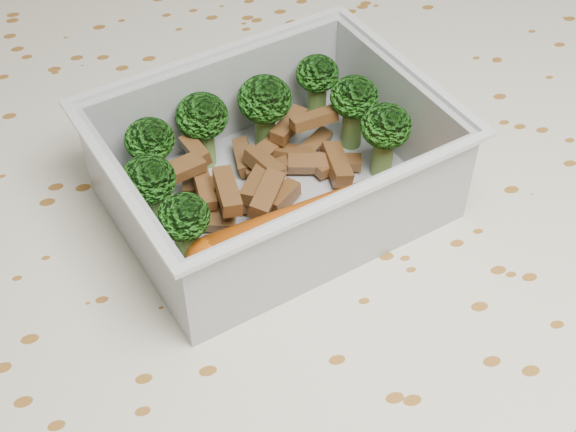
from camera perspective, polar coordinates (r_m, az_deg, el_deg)
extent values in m
cube|color=brown|center=(0.50, 0.81, -3.11)|extent=(1.40, 0.90, 0.04)
cube|color=silver|center=(0.48, 0.84, -1.34)|extent=(1.46, 0.96, 0.01)
cube|color=silver|center=(0.50, -0.97, 1.17)|extent=(0.22, 0.18, 0.00)
cube|color=silver|center=(0.52, -4.90, 8.27)|extent=(0.18, 0.05, 0.06)
cube|color=silver|center=(0.43, 3.60, -1.26)|extent=(0.18, 0.05, 0.06)
cube|color=silver|center=(0.51, 7.73, 7.43)|extent=(0.04, 0.13, 0.06)
cube|color=silver|center=(0.45, -10.97, -0.16)|extent=(0.04, 0.13, 0.06)
cube|color=silver|center=(0.51, -5.39, 11.42)|extent=(0.19, 0.06, 0.00)
cube|color=silver|center=(0.41, 4.19, 1.35)|extent=(0.19, 0.06, 0.00)
cube|color=silver|center=(0.50, 8.55, 10.48)|extent=(0.04, 0.14, 0.00)
cube|color=silver|center=(0.43, -12.16, 2.57)|extent=(0.04, 0.14, 0.00)
cylinder|color=#608C3F|center=(0.50, -9.47, 3.22)|extent=(0.02, 0.02, 0.03)
ellipsoid|color=#27781D|center=(0.48, -9.82, 5.36)|extent=(0.03, 0.03, 0.03)
cylinder|color=#608C3F|center=(0.51, -5.93, 4.94)|extent=(0.02, 0.02, 0.03)
ellipsoid|color=#27781D|center=(0.50, -6.15, 7.08)|extent=(0.03, 0.03, 0.03)
cylinder|color=#608C3F|center=(0.52, -1.61, 6.17)|extent=(0.02, 0.02, 0.03)
ellipsoid|color=#27781D|center=(0.51, -1.67, 8.31)|extent=(0.03, 0.03, 0.03)
cylinder|color=#608C3F|center=(0.54, 2.03, 7.99)|extent=(0.02, 0.02, 0.03)
ellipsoid|color=#27781D|center=(0.53, 2.10, 10.10)|extent=(0.03, 0.03, 0.02)
cylinder|color=#608C3F|center=(0.47, -9.54, 0.42)|extent=(0.02, 0.02, 0.03)
ellipsoid|color=#27781D|center=(0.46, -9.91, 2.58)|extent=(0.03, 0.03, 0.03)
cylinder|color=#608C3F|center=(0.52, 4.57, 6.30)|extent=(0.02, 0.02, 0.03)
ellipsoid|color=#27781D|center=(0.51, 4.73, 8.43)|extent=(0.03, 0.03, 0.03)
cylinder|color=#608C3F|center=(0.45, -7.15, -2.22)|extent=(0.02, 0.02, 0.03)
ellipsoid|color=#27781D|center=(0.43, -7.44, -0.05)|extent=(0.03, 0.03, 0.02)
cylinder|color=#608C3F|center=(0.51, 6.73, 4.23)|extent=(0.02, 0.02, 0.03)
ellipsoid|color=#27781D|center=(0.49, 6.98, 6.38)|extent=(0.03, 0.03, 0.03)
cube|color=brown|center=(0.51, 0.28, 3.83)|extent=(0.03, 0.02, 0.01)
cube|color=brown|center=(0.47, -5.40, -0.34)|extent=(0.03, 0.02, 0.01)
cube|color=brown|center=(0.49, -1.70, 3.67)|extent=(0.02, 0.03, 0.01)
cube|color=brown|center=(0.51, -1.46, 4.77)|extent=(0.03, 0.03, 0.01)
cube|color=brown|center=(0.52, 0.07, 6.49)|extent=(0.03, 0.03, 0.01)
cube|color=brown|center=(0.51, 2.01, 3.75)|extent=(0.02, 0.03, 0.01)
cube|color=brown|center=(0.48, -7.62, 3.32)|extent=(0.03, 0.02, 0.01)
cube|color=brown|center=(0.51, -3.15, 4.22)|extent=(0.01, 0.03, 0.01)
cube|color=brown|center=(0.46, -4.34, 1.78)|extent=(0.01, 0.03, 0.01)
cube|color=brown|center=(0.48, -6.02, 0.59)|extent=(0.03, 0.02, 0.01)
cube|color=brown|center=(0.48, -3.33, 1.00)|extent=(0.03, 0.02, 0.01)
cube|color=brown|center=(0.49, -6.59, 4.69)|extent=(0.02, 0.03, 0.01)
cube|color=brown|center=(0.48, -2.14, 2.42)|extent=(0.03, 0.03, 0.01)
cube|color=brown|center=(0.52, 0.01, 4.45)|extent=(0.03, 0.02, 0.01)
cube|color=brown|center=(0.48, -5.99, 2.03)|extent=(0.01, 0.03, 0.01)
cube|color=brown|center=(0.51, -2.66, 3.82)|extent=(0.01, 0.03, 0.01)
cube|color=brown|center=(0.51, 3.48, 3.72)|extent=(0.02, 0.03, 0.01)
cube|color=brown|center=(0.51, 3.36, 3.87)|extent=(0.03, 0.02, 0.01)
cube|color=brown|center=(0.47, -1.53, 1.54)|extent=(0.03, 0.04, 0.01)
cube|color=brown|center=(0.52, 1.97, 5.22)|extent=(0.03, 0.02, 0.01)
cube|color=brown|center=(0.48, -0.37, 1.37)|extent=(0.03, 0.02, 0.01)
cube|color=brown|center=(0.51, 1.86, 6.91)|extent=(0.03, 0.02, 0.01)
cube|color=brown|center=(0.51, 1.87, 3.75)|extent=(0.04, 0.02, 0.01)
cube|color=brown|center=(0.50, -6.03, 2.12)|extent=(0.03, 0.02, 0.01)
cylinder|color=#BA4C0D|center=(0.46, 2.11, -0.36)|extent=(0.14, 0.05, 0.03)
sphere|color=#BA4C0D|center=(0.49, 9.11, 2.17)|extent=(0.03, 0.03, 0.03)
sphere|color=#BA4C0D|center=(0.44, -5.61, -3.13)|extent=(0.03, 0.03, 0.03)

